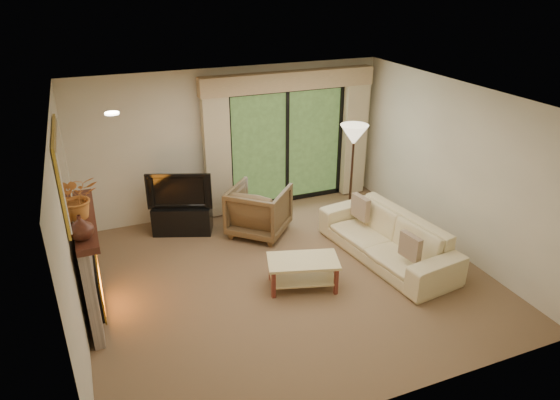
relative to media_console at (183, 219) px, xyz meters
name	(u,v)px	position (x,y,z in m)	size (l,w,h in m)	color
floor	(288,277)	(1.11, -1.95, -0.24)	(5.50, 5.50, 0.00)	brown
ceiling	(289,99)	(1.11, -1.95, 2.36)	(5.50, 5.50, 0.00)	white
wall_back	(234,142)	(1.11, 0.55, 1.06)	(5.00, 5.00, 0.00)	beige
wall_front	(393,298)	(1.11, -4.45, 1.06)	(5.00, 5.00, 0.00)	beige
wall_left	(70,231)	(-1.64, -1.95, 1.06)	(5.00, 5.00, 0.00)	beige
wall_right	(454,168)	(3.86, -1.95, 1.06)	(5.00, 5.00, 0.00)	beige
fireplace	(88,266)	(-1.52, -1.75, 0.44)	(0.24, 1.70, 1.37)	gray
mirror	(63,173)	(-1.61, -1.75, 1.71)	(0.07, 1.45, 1.02)	#B58F2F
sliding_door	(287,146)	(2.11, 0.50, 0.86)	(2.26, 0.10, 2.16)	black
curtain_left	(217,152)	(0.76, 0.39, 0.96)	(0.45, 0.18, 2.35)	#C6B38D
curtain_right	(354,135)	(3.46, 0.39, 0.96)	(0.45, 0.18, 2.35)	#C6B38D
cornice	(289,81)	(2.11, 0.41, 2.08)	(3.20, 0.24, 0.32)	tan
media_console	(183,219)	(0.00, 0.00, 0.00)	(0.97, 0.43, 0.48)	black
tv	(180,189)	(0.00, 0.00, 0.55)	(1.06, 0.14, 0.61)	black
armchair	(259,210)	(1.19, -0.52, 0.18)	(0.89, 0.92, 0.84)	brown
sofa	(387,238)	(2.72, -2.01, 0.10)	(2.36, 0.92, 0.69)	beige
pillow_near	(410,247)	(2.64, -2.69, 0.33)	(0.10, 0.36, 0.36)	brown
pillow_far	(360,207)	(2.64, -1.34, 0.33)	(0.10, 0.38, 0.38)	brown
coffee_table	(303,273)	(1.21, -2.25, -0.02)	(0.97, 0.53, 0.44)	#DDC686
floor_lamp	(351,175)	(2.82, -0.69, 0.63)	(0.47, 0.47, 1.75)	beige
vase	(81,227)	(-1.50, -2.33, 1.27)	(0.27, 0.27, 0.28)	#431E14
branches	(77,197)	(-1.50, -1.76, 1.40)	(0.48, 0.42, 0.53)	#CA7731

